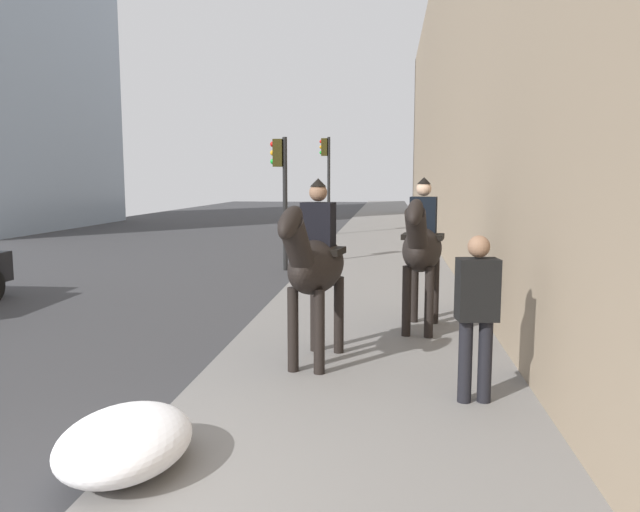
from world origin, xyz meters
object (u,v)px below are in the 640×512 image
mounted_horse_far (422,247)px  traffic_light_near_curb (281,181)px  traffic_light_far_curb (327,171)px  pedestrian_greeting (477,308)px  mounted_horse_near (315,263)px

mounted_horse_far → traffic_light_near_curb: 7.34m
mounted_horse_far → traffic_light_near_curb: (6.51, 3.25, 0.94)m
traffic_light_near_curb → traffic_light_far_curb: 9.19m
mounted_horse_far → pedestrian_greeting: bearing=17.1°
traffic_light_near_curb → traffic_light_far_curb: traffic_light_far_curb is taller
mounted_horse_near → traffic_light_near_curb: (8.31, 1.89, 0.96)m
pedestrian_greeting → mounted_horse_far: bearing=0.8°
pedestrian_greeting → traffic_light_far_curb: 18.98m
mounted_horse_near → mounted_horse_far: bearing=152.7°
mounted_horse_near → traffic_light_near_curb: size_ratio=0.66×
pedestrian_greeting → traffic_light_near_curb: bearing=14.1°
mounted_horse_far → traffic_light_far_curb: traffic_light_far_curb is taller
pedestrian_greeting → traffic_light_far_curb: (18.60, 3.43, 1.61)m
mounted_horse_near → traffic_light_far_curb: traffic_light_far_curb is taller
mounted_horse_far → traffic_light_far_curb: (15.69, 3.03, 1.32)m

